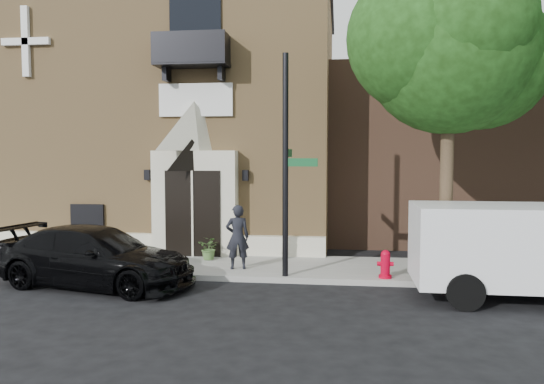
% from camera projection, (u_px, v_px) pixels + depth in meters
% --- Properties ---
extents(ground, '(120.00, 120.00, 0.00)m').
position_uv_depth(ground, '(205.00, 281.00, 13.52)').
color(ground, black).
rests_on(ground, ground).
extents(sidewalk, '(42.00, 3.00, 0.15)m').
position_uv_depth(sidewalk, '(253.00, 267.00, 14.87)').
color(sidewalk, gray).
rests_on(sidewalk, ground).
extents(church, '(12.20, 11.01, 9.30)m').
position_uv_depth(church, '(181.00, 120.00, 21.44)').
color(church, '#A8824F').
rests_on(church, ground).
extents(street_tree_left, '(4.97, 4.38, 7.77)m').
position_uv_depth(street_tree_left, '(451.00, 44.00, 12.70)').
color(street_tree_left, '#38281C').
rests_on(street_tree_left, sidewalk).
extents(black_sedan, '(5.34, 2.98, 1.46)m').
position_uv_depth(black_sedan, '(95.00, 257.00, 12.98)').
color(black_sedan, black).
rests_on(black_sedan, ground).
extents(cargo_van, '(5.21, 2.24, 2.11)m').
position_uv_depth(cargo_van, '(543.00, 248.00, 11.61)').
color(cargo_van, white).
rests_on(cargo_van, ground).
extents(street_sign, '(0.89, 0.91, 5.58)m').
position_uv_depth(street_sign, '(286.00, 165.00, 13.27)').
color(street_sign, black).
rests_on(street_sign, sidewalk).
extents(fire_hydrant, '(0.40, 0.32, 0.71)m').
position_uv_depth(fire_hydrant, '(385.00, 264.00, 13.20)').
color(fire_hydrant, '#B5001C').
rests_on(fire_hydrant, sidewalk).
extents(dumpster, '(2.31, 1.68, 1.36)m').
position_uv_depth(dumpster, '(532.00, 251.00, 13.16)').
color(dumpster, '#0E351B').
rests_on(dumpster, sidewalk).
extents(planter, '(0.72, 0.66, 0.69)m').
position_uv_depth(planter, '(210.00, 248.00, 15.51)').
color(planter, '#4E7439').
rests_on(planter, sidewalk).
extents(pedestrian_near, '(0.72, 0.56, 1.74)m').
position_uv_depth(pedestrian_near, '(237.00, 237.00, 14.23)').
color(pedestrian_near, black).
rests_on(pedestrian_near, sidewalk).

